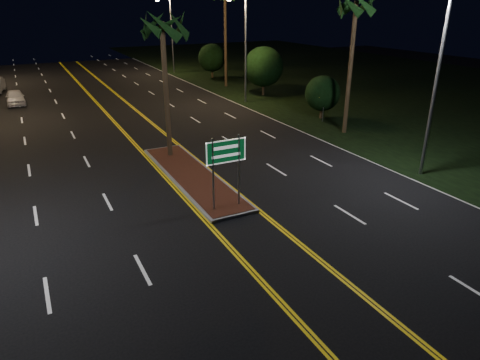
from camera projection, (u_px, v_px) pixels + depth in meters
ground at (258, 239)px, 16.41m from camera, size 120.00×120.00×0.00m
grass_right at (378, 81)px, 49.56m from camera, size 40.00×110.00×0.01m
median_island at (192, 176)px, 22.14m from camera, size 2.25×10.25×0.17m
highway_sign at (226, 158)px, 17.80m from camera, size 1.80×0.08×3.20m
streetlight_right_near at (434, 65)px, 20.34m from camera, size 1.91×0.44×9.00m
streetlight_right_mid at (242, 37)px, 36.80m from camera, size 1.91×0.44×9.00m
streetlight_right_far at (169, 27)px, 53.26m from camera, size 1.91×0.44×9.00m
palm_median at (162, 26)px, 22.27m from camera, size 2.40×2.40×8.30m
palm_right_near at (356, 6)px, 26.74m from camera, size 2.40×2.40×9.30m
shrub_near at (323, 93)px, 32.85m from camera, size 2.70×2.70×3.30m
shrub_mid at (264, 67)px, 40.99m from camera, size 3.78×3.78×4.62m
shrub_far at (212, 58)px, 50.93m from camera, size 3.24×3.24×3.96m
car_near at (15, 96)px, 37.84m from camera, size 2.01×4.47×1.47m
warning_sign at (324, 101)px, 32.07m from camera, size 1.01×0.09×2.40m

